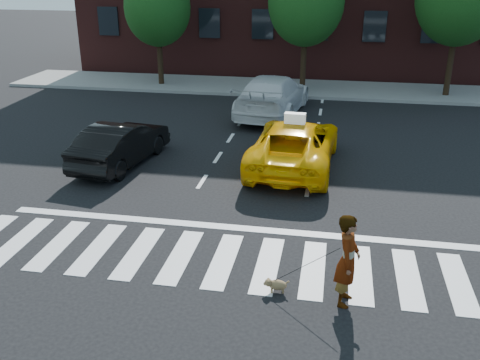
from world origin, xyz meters
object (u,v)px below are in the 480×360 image
object	(u,v)px
white_suv	(272,95)
black_sedan	(121,144)
woman	(348,260)
taxi	(294,144)
dog	(276,285)

from	to	relation	value
white_suv	black_sedan	bearing A→B (deg)	65.79
black_sedan	woman	xyz separation A→B (m)	(7.23, -6.53, 0.24)
taxi	woman	world-z (taller)	woman
white_suv	dog	bearing A→B (deg)	103.65
taxi	black_sedan	world-z (taller)	taxi
white_suv	woman	size ratio (longest dim) A/B	3.14
white_suv	dog	world-z (taller)	white_suv
dog	black_sedan	bearing A→B (deg)	122.48
black_sedan	woman	world-z (taller)	woman
black_sedan	white_suv	xyz separation A→B (m)	(4.10, 6.99, 0.15)
woman	white_suv	bearing A→B (deg)	21.89
black_sedan	dog	distance (m)	8.73
woman	dog	bearing A→B (deg)	95.07
black_sedan	dog	xyz separation A→B (m)	(5.86, -6.44, -0.53)
white_suv	woman	xyz separation A→B (m)	(3.13, -13.52, 0.08)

